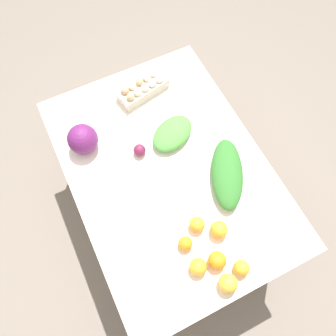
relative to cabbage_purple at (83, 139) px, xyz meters
name	(u,v)px	position (x,y,z in m)	size (l,w,h in m)	color
ground_plane	(168,210)	(0.31, 0.32, -0.78)	(8.00, 8.00, 0.00)	#70665B
dining_table	(168,176)	(0.31, 0.32, -0.16)	(1.34, 0.95, 0.71)	silver
cabbage_purple	(83,139)	(0.00, 0.00, 0.00)	(0.15, 0.15, 0.15)	#601E5B
egg_carton	(143,88)	(-0.17, 0.40, -0.03)	(0.17, 0.30, 0.09)	beige
greens_bunch_beet_tops	(227,173)	(0.47, 0.56, -0.03)	(0.37, 0.15, 0.08)	#2D6B28
greens_bunch_scallion	(172,133)	(0.15, 0.43, -0.04)	(0.24, 0.16, 0.07)	#4C933D
beet_root	(140,150)	(0.16, 0.23, -0.04)	(0.06, 0.06, 0.06)	maroon
orange_0	(219,230)	(0.69, 0.39, -0.04)	(0.08, 0.08, 0.08)	orange
orange_1	(185,244)	(0.68, 0.23, -0.04)	(0.07, 0.07, 0.07)	orange
orange_2	(197,224)	(0.62, 0.31, -0.04)	(0.07, 0.07, 0.07)	orange
orange_3	(217,260)	(0.80, 0.32, -0.04)	(0.08, 0.08, 0.08)	orange
orange_4	(198,267)	(0.79, 0.23, -0.04)	(0.08, 0.08, 0.08)	orange
orange_5	(242,268)	(0.88, 0.40, -0.04)	(0.07, 0.07, 0.07)	orange
orange_6	(228,284)	(0.91, 0.31, -0.03)	(0.08, 0.08, 0.08)	#F9A833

